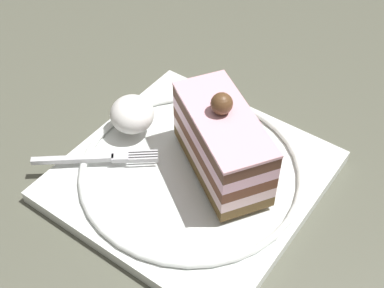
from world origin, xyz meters
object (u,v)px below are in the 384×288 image
Objects in this scene: cake_slice at (222,142)px; fork at (99,158)px; dessert_plate at (192,173)px; whipped_cream_dollop at (132,114)px.

cake_slice is 0.12m from fork.
fork reaches higher than dessert_plate.
cake_slice is 0.10m from whipped_cream_dollop.
fork is (-0.04, 0.08, 0.01)m from dessert_plate.
dessert_plate is 5.30× the size of whipped_cream_dollop.
fork is at bearing -179.44° from whipped_cream_dollop.
cake_slice is at bearing -60.99° from fork.
fork is at bearing 118.08° from dessert_plate.
cake_slice is (0.01, -0.02, 0.04)m from dessert_plate.
whipped_cream_dollop is 0.43× the size of fork.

